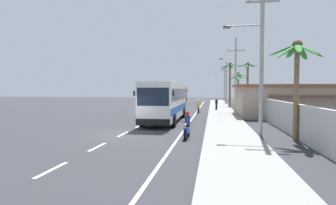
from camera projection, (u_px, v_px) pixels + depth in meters
name	position (u px, v px, depth m)	size (l,w,h in m)	color
ground_plane	(125.00, 133.00, 17.85)	(160.00, 160.00, 0.00)	#303035
sidewalk_kerb	(224.00, 118.00, 26.61)	(3.20, 90.00, 0.14)	gray
lane_markings	(183.00, 114.00, 31.68)	(3.85, 71.00, 0.01)	white
boundary_wall	(258.00, 106.00, 29.89)	(0.24, 60.00, 2.03)	#B2B2AD
coach_bus_foreground	(166.00, 100.00, 24.61)	(2.96, 11.39, 3.71)	silver
coach_bus_far_lane	(177.00, 94.00, 56.46)	(3.23, 12.43, 3.71)	red
motorcycle_beside_bus	(187.00, 127.00, 16.01)	(0.56, 1.96, 1.60)	black
motorcycle_trailing	(198.00, 107.00, 33.49)	(0.56, 1.96, 1.68)	black
pedestrian_near_kerb	(216.00, 104.00, 37.11)	(0.36, 0.36, 1.55)	black
utility_pole_nearest	(260.00, 53.00, 16.45)	(3.28, 0.24, 9.59)	#9E9E99
utility_pole_mid	(235.00, 73.00, 35.40)	(3.15, 0.24, 9.54)	#9E9E99
utility_pole_far	(226.00, 82.00, 54.40)	(1.84, 0.24, 8.34)	#9E9E99
utility_pole_distant	(224.00, 82.00, 73.27)	(3.68, 0.24, 9.16)	#9E9E99
palm_nearest	(238.00, 83.00, 50.34)	(3.22, 3.12, 5.64)	brown
palm_second	(230.00, 77.00, 45.43)	(3.47, 3.56, 7.40)	brown
palm_third	(297.00, 66.00, 15.25)	(2.92, 2.97, 5.65)	brown
palm_fourth	(248.00, 76.00, 41.61)	(3.05, 2.94, 7.04)	brown
palm_farthest	(238.00, 80.00, 54.08)	(3.23, 3.55, 6.40)	brown
roadside_building	(316.00, 101.00, 28.30)	(16.47, 8.08, 3.38)	tan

